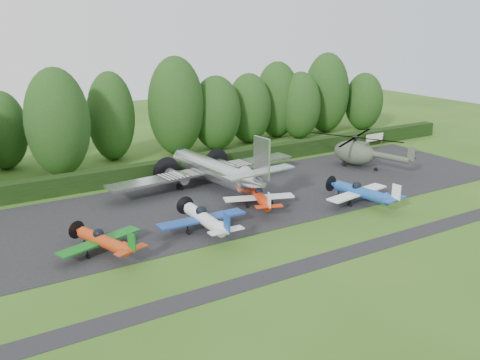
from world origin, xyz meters
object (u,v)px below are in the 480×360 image
light_plane_red (103,241)px  light_plane_blue (362,192)px  helicopter (355,151)px  sign_board (375,138)px  light_plane_white (205,219)px  transport_plane (213,170)px  light_plane_orange (260,197)px

light_plane_red → light_plane_blue: bearing=14.4°
helicopter → sign_board: 12.02m
light_plane_white → helicopter: bearing=18.5°
light_plane_white → light_plane_blue: 16.87m
transport_plane → sign_board: 29.77m
transport_plane → helicopter: 19.35m
light_plane_orange → sign_board: (28.53, 13.10, 0.15)m
light_plane_red → sign_board: (44.91, 15.58, 0.11)m
sign_board → helicopter: bearing=-146.4°
light_plane_orange → light_plane_blue: light_plane_blue is taller
light_plane_orange → helicopter: (18.49, 6.54, 0.94)m
light_plane_blue → transport_plane: bearing=138.4°
transport_plane → light_plane_white: (-6.72, -10.76, -0.78)m
light_plane_red → transport_plane: bearing=52.7°
transport_plane → light_plane_white: 12.71m
sign_board → transport_plane: bearing=-169.9°
light_plane_white → light_plane_blue: bearing=-6.8°
light_plane_orange → sign_board: 31.40m
light_plane_white → helicopter: (26.01, 9.23, 0.77)m
transport_plane → light_plane_orange: bearing=-79.3°
transport_plane → light_plane_red: transport_plane is taller
light_plane_orange → sign_board: bearing=5.2°
light_plane_red → light_plane_white: bearing=17.2°
transport_plane → light_plane_blue: 16.02m
light_plane_red → light_plane_white: 8.86m
light_plane_red → sign_board: 47.53m
light_plane_red → helicopter: bearing=33.1°
light_plane_orange → helicopter: helicopter is taller
light_plane_blue → helicopter: 14.31m
transport_plane → light_plane_orange: 8.17m
transport_plane → helicopter: bearing=0.5°
light_plane_white → helicopter: size_ratio=0.61×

